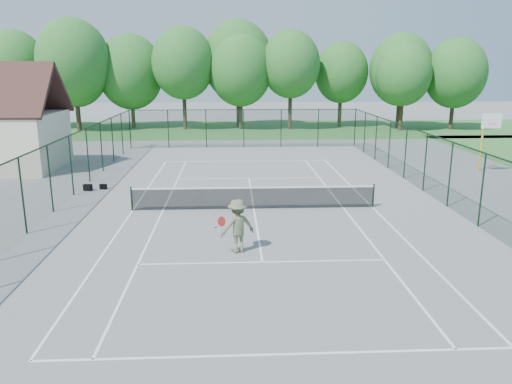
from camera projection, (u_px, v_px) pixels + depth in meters
ground at (254, 209)px, 22.76m from camera, size 140.00×140.00×0.00m
grass_far at (241, 129)px, 51.82m from camera, size 80.00×16.00×0.01m
court_lines at (254, 209)px, 22.76m from camera, size 11.05×23.85×0.01m
tennis_net at (254, 197)px, 22.62m from camera, size 11.08×0.08×1.10m
fence_enclosure at (254, 176)px, 22.38m from camera, size 18.05×36.05×3.02m
tree_line_far at (240, 70)px, 50.35m from camera, size 39.40×6.40×9.70m
basketball_goal at (487, 131)px, 29.99m from camera, size 1.20×1.43×3.65m
sports_bag_a at (88, 187)px, 26.08m from camera, size 0.46×0.33×0.33m
sports_bag_b at (103, 187)px, 26.41m from camera, size 0.40×0.32×0.27m
tennis_player at (238, 226)px, 17.27m from camera, size 1.75×1.09×1.90m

